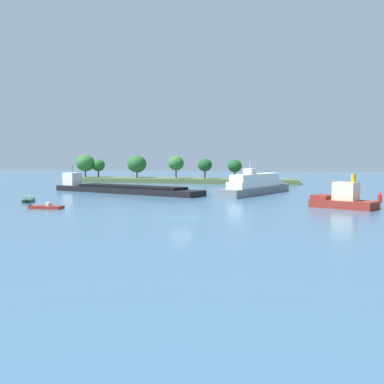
# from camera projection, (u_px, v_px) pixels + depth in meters

# --- Properties ---
(ground_plane) EXTENTS (400.00, 400.00, 0.00)m
(ground_plane) POSITION_uv_depth(u_px,v_px,m) (181.00, 218.00, 54.33)
(ground_plane) COLOR #3D607F
(treeline_island) EXTENTS (69.19, 13.17, 8.33)m
(treeline_island) POSITION_uv_depth(u_px,v_px,m) (166.00, 175.00, 135.24)
(treeline_island) COLOR #4C6038
(treeline_island) RESTS_ON ground
(white_riverboat) EXTENTS (12.26, 24.55, 6.55)m
(white_riverboat) POSITION_uv_depth(u_px,v_px,m) (256.00, 185.00, 91.03)
(white_riverboat) COLOR slate
(white_riverboat) RESTS_ON ground
(fishing_skiff) EXTENTS (3.31, 4.49, 1.00)m
(fishing_skiff) POSITION_uv_depth(u_px,v_px,m) (28.00, 200.00, 74.27)
(fishing_skiff) COLOR #19472D
(fishing_skiff) RESTS_ON ground
(small_motorboat) EXTENTS (5.07, 1.88, 0.90)m
(small_motorboat) POSITION_uv_depth(u_px,v_px,m) (46.00, 207.00, 64.53)
(small_motorboat) COLOR maroon
(small_motorboat) RESTS_ON ground
(tugboat) EXTENTS (9.77, 7.71, 4.94)m
(tugboat) POSITION_uv_depth(u_px,v_px,m) (343.00, 199.00, 65.26)
(tugboat) COLOR maroon
(tugboat) RESTS_ON ground
(cargo_barge) EXTENTS (35.64, 17.80, 5.72)m
(cargo_barge) POSITION_uv_depth(u_px,v_px,m) (122.00, 189.00, 93.96)
(cargo_barge) COLOR black
(cargo_barge) RESTS_ON ground
(channel_buoy_red) EXTENTS (0.70, 0.70, 1.90)m
(channel_buoy_red) POSITION_uv_depth(u_px,v_px,m) (380.00, 197.00, 73.83)
(channel_buoy_red) COLOR red
(channel_buoy_red) RESTS_ON ground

